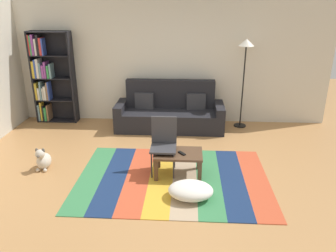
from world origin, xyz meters
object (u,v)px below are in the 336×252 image
coffee_table (178,157)px  folding_chair (164,140)px  pouf (191,190)px  dog (43,160)px  couch (170,113)px  standing_lamp (246,54)px  bookshelf (48,77)px  tv_remote (182,153)px

coffee_table → folding_chair: folding_chair is taller
pouf → dog: size_ratio=1.59×
couch → standing_lamp: 1.97m
bookshelf → couch: bearing=-6.0°
standing_lamp → folding_chair: (-1.52, -2.12, -1.02)m
dog → folding_chair: (1.97, 0.05, 0.37)m
pouf → bookshelf: bearing=136.1°
coffee_table → tv_remote: bearing=-36.0°
standing_lamp → folding_chair: bearing=-125.6°
folding_chair → couch: bearing=124.8°
bookshelf → coffee_table: bearing=-38.6°
couch → coffee_table: (0.25, -2.06, -0.02)m
coffee_table → pouf: bearing=-73.6°
folding_chair → standing_lamp: bearing=89.0°
pouf → folding_chair: folding_chair is taller
pouf → tv_remote: tv_remote is taller
bookshelf → dog: (0.72, -2.27, -0.85)m
couch → folding_chair: couch is taller
couch → pouf: bearing=-80.8°
couch → tv_remote: 2.12m
standing_lamp → bookshelf: bearing=178.7°
pouf → coffee_table: bearing=106.4°
couch → bookshelf: bookshelf is taller
coffee_table → pouf: coffee_table is taller
pouf → standing_lamp: standing_lamp is taller
dog → couch: bearing=45.3°
pouf → folding_chair: 0.98m
couch → pouf: (0.44, -2.72, -0.21)m
dog → tv_remote: (2.26, -0.11, 0.24)m
bookshelf → coffee_table: size_ratio=2.68×
couch → dog: (-1.96, -1.99, -0.18)m
bookshelf → pouf: bookshelf is taller
standing_lamp → folding_chair: 2.81m
dog → folding_chair: folding_chair is taller
tv_remote → coffee_table: bearing=106.0°
couch → standing_lamp: bearing=7.0°
bookshelf → tv_remote: bookshelf is taller
couch → coffee_table: 2.07m
couch → dog: 2.80m
tv_remote → standing_lamp: bearing=23.7°
couch → folding_chair: size_ratio=2.51×
pouf → dog: (-2.41, 0.73, 0.04)m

